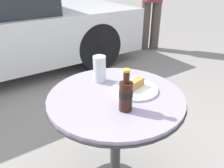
% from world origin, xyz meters
% --- Properties ---
extents(bistro_table, '(0.75, 0.75, 0.75)m').
position_xyz_m(bistro_table, '(0.00, 0.00, 0.58)').
color(bistro_table, '#333333').
rests_on(bistro_table, ground_plane).
extents(cola_bottle_left, '(0.07, 0.07, 0.21)m').
position_xyz_m(cola_bottle_left, '(-0.04, -0.14, 0.84)').
color(cola_bottle_left, '#33190F').
rests_on(cola_bottle_left, bistro_table).
extents(drinking_glass, '(0.08, 0.08, 0.16)m').
position_xyz_m(drinking_glass, '(0.01, 0.19, 0.83)').
color(drinking_glass, silver).
rests_on(drinking_glass, bistro_table).
extents(lunch_plate_near, '(0.26, 0.26, 0.06)m').
position_xyz_m(lunch_plate_near, '(0.12, -0.02, 0.77)').
color(lunch_plate_near, white).
rests_on(lunch_plate_near, bistro_table).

